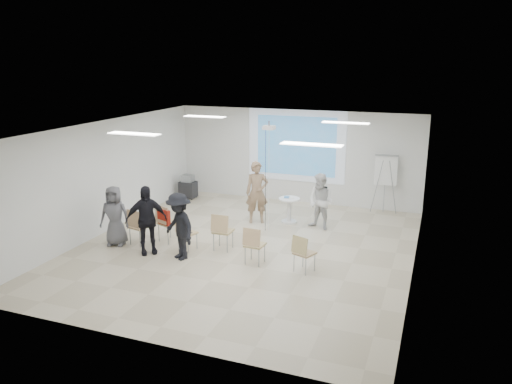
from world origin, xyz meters
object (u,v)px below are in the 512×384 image
(pedestal_table, at_px, (289,209))
(chair_left_inner, at_px, (185,231))
(flipchart_easel, at_px, (386,170))
(laptop, at_px, (188,232))
(audience_mid, at_px, (179,222))
(chair_far_left, at_px, (137,224))
(player_left, at_px, (257,188))
(chair_left_mid, at_px, (166,221))
(chair_right_inner, at_px, (254,243))
(audience_outer, at_px, (114,212))
(player_right, at_px, (321,199))
(chair_right_far, at_px, (303,251))
(chair_center, at_px, (222,229))
(av_cart, at_px, (188,187))
(audience_left, at_px, (146,215))

(pedestal_table, height_order, chair_left_inner, chair_left_inner)
(chair_left_inner, bearing_deg, flipchart_easel, 64.12)
(chair_left_inner, distance_m, laptop, 0.10)
(audience_mid, bearing_deg, chair_far_left, -164.41)
(player_left, xyz_separation_m, audience_mid, (-0.76, -3.17, -0.10))
(chair_left_mid, bearing_deg, flipchart_easel, 63.61)
(chair_right_inner, xyz_separation_m, flipchart_easel, (2.32, 5.04, 0.80))
(audience_outer, bearing_deg, chair_right_inner, -14.60)
(laptop, bearing_deg, chair_far_left, 23.99)
(player_right, height_order, chair_left_mid, player_right)
(player_left, distance_m, chair_right_far, 3.66)
(chair_right_far, relative_size, laptop, 2.80)
(chair_center, bearing_deg, laptop, -167.87)
(chair_left_mid, relative_size, av_cart, 1.24)
(player_left, height_order, chair_left_mid, player_left)
(flipchart_easel, bearing_deg, pedestal_table, -147.86)
(chair_left_mid, distance_m, av_cart, 4.19)
(chair_left_inner, distance_m, audience_outer, 1.88)
(chair_right_inner, height_order, audience_left, audience_left)
(pedestal_table, xyz_separation_m, chair_far_left, (-3.06, -3.04, 0.14))
(player_left, relative_size, audience_mid, 1.11)
(player_left, bearing_deg, audience_left, -142.61)
(chair_far_left, height_order, chair_center, chair_center)
(player_right, bearing_deg, player_left, -158.17)
(player_left, distance_m, chair_left_mid, 2.86)
(flipchart_easel, bearing_deg, chair_center, -131.96)
(audience_left, bearing_deg, audience_mid, -42.77)
(chair_far_left, height_order, av_cart, chair_far_left)
(chair_right_inner, height_order, audience_mid, audience_mid)
(player_right, bearing_deg, audience_outer, -126.97)
(player_right, relative_size, chair_far_left, 1.84)
(player_right, xyz_separation_m, laptop, (-2.70, -2.62, -0.41))
(chair_left_mid, height_order, chair_center, chair_left_mid)
(player_right, height_order, audience_outer, player_right)
(chair_right_inner, bearing_deg, audience_mid, -167.95)
(chair_left_mid, xyz_separation_m, flipchart_easel, (4.92, 4.48, 0.75))
(chair_far_left, distance_m, chair_right_far, 4.33)
(player_left, distance_m, audience_mid, 3.26)
(audience_outer, bearing_deg, pedestal_table, 26.65)
(av_cart, bearing_deg, chair_right_inner, -47.35)
(chair_far_left, distance_m, chair_center, 2.18)
(chair_right_far, xyz_separation_m, audience_outer, (-4.86, 0.00, 0.34))
(chair_left_inner, bearing_deg, audience_outer, -156.30)
(chair_right_inner, bearing_deg, chair_right_far, 1.10)
(audience_mid, height_order, av_cart, audience_mid)
(chair_left_mid, bearing_deg, chair_left_inner, -2.75)
(chair_left_mid, distance_m, chair_left_inner, 0.80)
(player_right, relative_size, chair_center, 1.82)
(audience_outer, xyz_separation_m, flipchart_easel, (6.02, 5.07, 0.48))
(player_left, height_order, chair_far_left, player_left)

